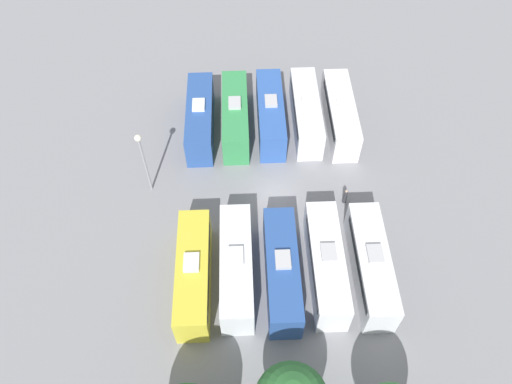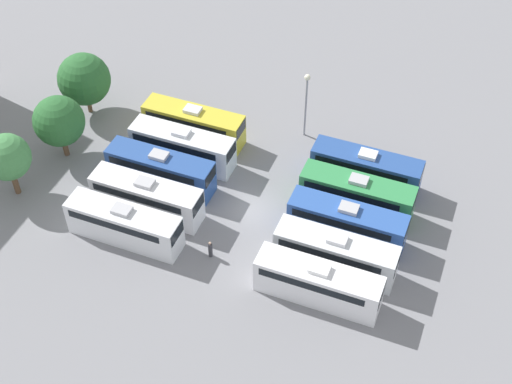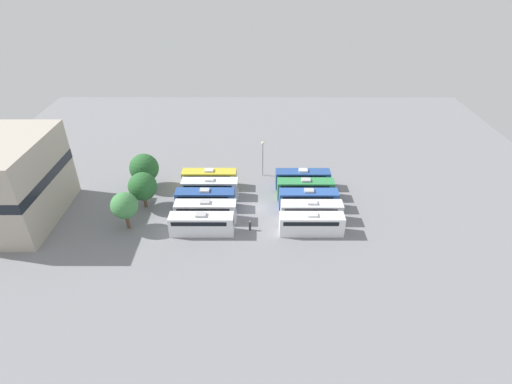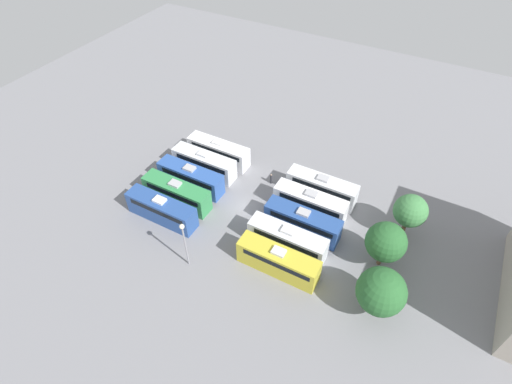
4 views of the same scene
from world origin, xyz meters
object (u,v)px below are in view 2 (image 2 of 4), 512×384
bus_1 (335,253)px  light_pole (306,95)px  worker_person (210,249)px  tree_2 (84,79)px  bus_9 (193,123)px  tree_0 (7,157)px  bus_2 (347,222)px  tree_1 (59,121)px  bus_5 (124,223)px  bus_8 (182,146)px  bus_4 (366,168)px  bus_3 (357,194)px  bus_7 (160,169)px  bus_0 (318,282)px  bus_6 (147,196)px

bus_1 → light_pole: (15.24, 7.81, 3.14)m
worker_person → tree_2: size_ratio=0.26×
bus_9 → tree_0: tree_0 is taller
bus_2 → tree_2: tree_2 is taller
tree_1 → tree_2: bearing=11.6°
bus_1 → tree_1: (3.94, 28.32, 2.29)m
bus_5 → bus_8: same height
light_pole → tree_2: light_pole is taller
tree_1 → bus_8: bearing=-72.7°
bus_4 → bus_3: bearing=-177.8°
bus_7 → bus_9: same height
light_pole → bus_3: bearing=-136.7°
bus_3 → bus_0: bearing=179.3°
bus_3 → bus_1: bearing=-178.0°
tree_0 → bus_0: bearing=-92.4°
bus_2 → bus_8: size_ratio=1.00×
tree_1 → bus_3: bearing=-83.4°
bus_1 → bus_9: size_ratio=1.00×
bus_1 → tree_2: bearing=70.3°
bus_6 → bus_9: size_ratio=1.00×
bus_5 → tree_1: 13.23m
bus_0 → light_pole: light_pole is taller
bus_2 → bus_0: bearing=177.8°
bus_3 → tree_0: tree_0 is taller
bus_5 → bus_7: bearing=1.8°
bus_0 → worker_person: bus_0 is taller
bus_0 → tree_1: bearing=75.2°
bus_5 → tree_1: (7.45, 10.70, 2.29)m
bus_8 → tree_0: bearing=128.0°
bus_5 → light_pole: size_ratio=1.39×
bus_9 → tree_0: 17.75m
bus_2 → tree_1: bearing=89.3°
tree_2 → tree_1: bearing=-168.4°
bus_2 → bus_7: bearing=89.7°
bus_2 → light_pole: (11.62, 7.71, 3.14)m
bus_3 → tree_1: (-3.27, 28.07, 2.29)m
bus_5 → bus_3: bearing=-58.3°
bus_2 → bus_6: same height
tree_0 → bus_2: bearing=-78.8°
bus_4 → bus_5: bearing=129.6°
worker_person → tree_1: size_ratio=0.26×
worker_person → tree_0: bearing=88.7°
bus_0 → bus_4: (14.18, 0.01, 0.00)m
bus_3 → tree_2: tree_2 is taller
bus_8 → tree_1: 11.67m
bus_9 → worker_person: (-13.42, -7.79, -1.04)m
bus_1 → bus_7: (3.70, 17.85, 0.00)m
bus_9 → light_pole: light_pole is taller
bus_0 → bus_6: 17.36m
bus_4 → bus_7: size_ratio=1.00×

